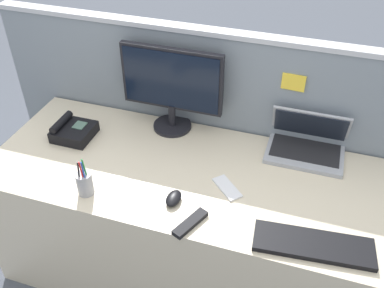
{
  "coord_description": "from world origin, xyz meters",
  "views": [
    {
      "loc": [
        0.47,
        -1.39,
        2.01
      ],
      "look_at": [
        0.0,
        0.05,
        0.83
      ],
      "focal_mm": 40.37,
      "sensor_mm": 36.0,
      "label": 1
    }
  ],
  "objects_px": {
    "cell_phone_white_slab": "(227,188)",
    "laptop": "(307,143)",
    "pen_cup": "(85,183)",
    "keyboard_main": "(313,245)",
    "desktop_monitor": "(172,85)",
    "computer_mouse_right_hand": "(174,198)",
    "desk_phone": "(73,131)",
    "tv_remote": "(190,223)"
  },
  "relations": [
    {
      "from": "cell_phone_white_slab",
      "to": "laptop",
      "type": "bearing_deg",
      "value": 5.81
    },
    {
      "from": "pen_cup",
      "to": "keyboard_main",
      "type": "bearing_deg",
      "value": 0.35
    },
    {
      "from": "keyboard_main",
      "to": "pen_cup",
      "type": "distance_m",
      "value": 0.95
    },
    {
      "from": "desktop_monitor",
      "to": "computer_mouse_right_hand",
      "type": "distance_m",
      "value": 0.59
    },
    {
      "from": "computer_mouse_right_hand",
      "to": "desk_phone",
      "type": "bearing_deg",
      "value": 157.79
    },
    {
      "from": "desktop_monitor",
      "to": "tv_remote",
      "type": "height_order",
      "value": "desktop_monitor"
    },
    {
      "from": "desktop_monitor",
      "to": "laptop",
      "type": "bearing_deg",
      "value": 0.31
    },
    {
      "from": "laptop",
      "to": "desktop_monitor",
      "type": "bearing_deg",
      "value": -179.69
    },
    {
      "from": "keyboard_main",
      "to": "computer_mouse_right_hand",
      "type": "bearing_deg",
      "value": 168.34
    },
    {
      "from": "desk_phone",
      "to": "tv_remote",
      "type": "xyz_separation_m",
      "value": [
        0.74,
        -0.37,
        -0.02
      ]
    },
    {
      "from": "tv_remote",
      "to": "cell_phone_white_slab",
      "type": "bearing_deg",
      "value": 94.02
    },
    {
      "from": "desktop_monitor",
      "to": "laptop",
      "type": "relative_size",
      "value": 1.42
    },
    {
      "from": "desktop_monitor",
      "to": "desk_phone",
      "type": "height_order",
      "value": "desktop_monitor"
    },
    {
      "from": "cell_phone_white_slab",
      "to": "keyboard_main",
      "type": "bearing_deg",
      "value": -74.1
    },
    {
      "from": "desktop_monitor",
      "to": "pen_cup",
      "type": "height_order",
      "value": "desktop_monitor"
    },
    {
      "from": "desktop_monitor",
      "to": "keyboard_main",
      "type": "height_order",
      "value": "desktop_monitor"
    },
    {
      "from": "computer_mouse_right_hand",
      "to": "pen_cup",
      "type": "bearing_deg",
      "value": -168.53
    },
    {
      "from": "desktop_monitor",
      "to": "tv_remote",
      "type": "xyz_separation_m",
      "value": [
        0.3,
        -0.61,
        -0.24
      ]
    },
    {
      "from": "desktop_monitor",
      "to": "keyboard_main",
      "type": "distance_m",
      "value": 0.98
    },
    {
      "from": "laptop",
      "to": "tv_remote",
      "type": "distance_m",
      "value": 0.72
    },
    {
      "from": "computer_mouse_right_hand",
      "to": "tv_remote",
      "type": "distance_m",
      "value": 0.15
    },
    {
      "from": "laptop",
      "to": "cell_phone_white_slab",
      "type": "bearing_deg",
      "value": -128.23
    },
    {
      "from": "computer_mouse_right_hand",
      "to": "cell_phone_white_slab",
      "type": "bearing_deg",
      "value": 37.65
    },
    {
      "from": "keyboard_main",
      "to": "tv_remote",
      "type": "xyz_separation_m",
      "value": [
        -0.47,
        -0.04,
        -0.0
      ]
    },
    {
      "from": "keyboard_main",
      "to": "computer_mouse_right_hand",
      "type": "distance_m",
      "value": 0.58
    },
    {
      "from": "keyboard_main",
      "to": "desk_phone",
      "type": "bearing_deg",
      "value": 159.06
    },
    {
      "from": "tv_remote",
      "to": "keyboard_main",
      "type": "bearing_deg",
      "value": 28.31
    },
    {
      "from": "laptop",
      "to": "pen_cup",
      "type": "bearing_deg",
      "value": -145.84
    },
    {
      "from": "desktop_monitor",
      "to": "cell_phone_white_slab",
      "type": "height_order",
      "value": "desktop_monitor"
    },
    {
      "from": "desktop_monitor",
      "to": "desk_phone",
      "type": "xyz_separation_m",
      "value": [
        -0.44,
        -0.24,
        -0.21
      ]
    },
    {
      "from": "laptop",
      "to": "keyboard_main",
      "type": "xyz_separation_m",
      "value": [
        0.09,
        -0.58,
        -0.04
      ]
    },
    {
      "from": "laptop",
      "to": "tv_remote",
      "type": "relative_size",
      "value": 2.11
    },
    {
      "from": "desktop_monitor",
      "to": "computer_mouse_right_hand",
      "type": "relative_size",
      "value": 5.08
    },
    {
      "from": "keyboard_main",
      "to": "cell_phone_white_slab",
      "type": "height_order",
      "value": "keyboard_main"
    },
    {
      "from": "desktop_monitor",
      "to": "cell_phone_white_slab",
      "type": "distance_m",
      "value": 0.58
    },
    {
      "from": "keyboard_main",
      "to": "pen_cup",
      "type": "height_order",
      "value": "pen_cup"
    },
    {
      "from": "laptop",
      "to": "keyboard_main",
      "type": "bearing_deg",
      "value": -80.85
    },
    {
      "from": "desk_phone",
      "to": "cell_phone_white_slab",
      "type": "xyz_separation_m",
      "value": [
        0.82,
        -0.13,
        -0.03
      ]
    },
    {
      "from": "keyboard_main",
      "to": "tv_remote",
      "type": "distance_m",
      "value": 0.47
    },
    {
      "from": "computer_mouse_right_hand",
      "to": "tv_remote",
      "type": "height_order",
      "value": "computer_mouse_right_hand"
    },
    {
      "from": "keyboard_main",
      "to": "cell_phone_white_slab",
      "type": "bearing_deg",
      "value": 146.36
    },
    {
      "from": "computer_mouse_right_hand",
      "to": "pen_cup",
      "type": "height_order",
      "value": "pen_cup"
    }
  ]
}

